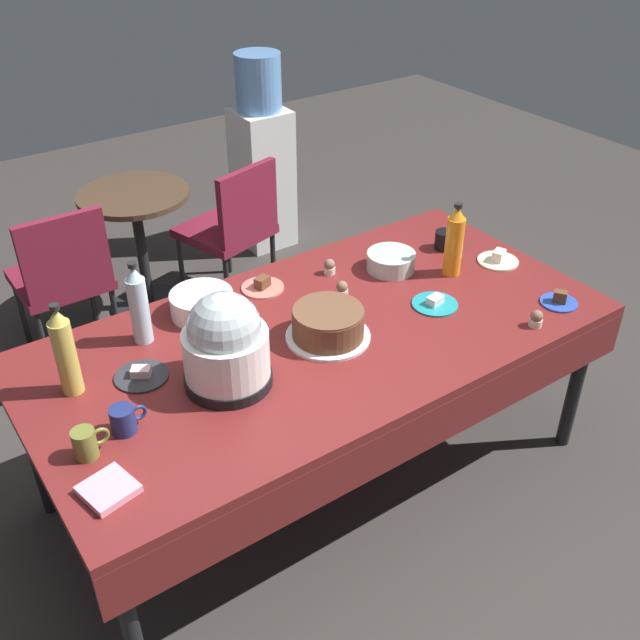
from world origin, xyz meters
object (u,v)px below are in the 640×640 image
(slow_cooker, at_px, (226,345))
(soda_bottle_ginger_ale, at_px, (65,352))
(soda_bottle_orange_juice, at_px, (454,242))
(round_cafe_table, at_px, (139,230))
(cupcake_berry, at_px, (329,267))
(glass_salad_bowl, at_px, (391,261))
(maroon_chair_right, at_px, (233,224))
(dessert_plate_coral, at_px, (263,286))
(soda_bottle_water, at_px, (139,305))
(frosted_layer_cake, at_px, (327,325))
(potluck_table, at_px, (320,344))
(cupcake_rose, at_px, (536,319))
(dessert_plate_teal, at_px, (435,303))
(coffee_mug_black, at_px, (445,240))
(coffee_mug_olive, at_px, (86,443))
(maroon_chair_left, at_px, (63,274))
(water_cooler, at_px, (262,158))
(dessert_plate_cream, at_px, (498,259))
(dessert_plate_cobalt, at_px, (559,301))
(coffee_mug_navy, at_px, (124,420))
(dessert_plate_charcoal, at_px, (142,375))
(cupcake_cocoa, at_px, (342,289))
(ceramic_snack_bowl, at_px, (202,304))

(slow_cooker, relative_size, soda_bottle_ginger_ale, 1.01)
(soda_bottle_orange_juice, xyz_separation_m, round_cafe_table, (-0.76, 1.64, -0.40))
(slow_cooker, xyz_separation_m, cupcake_berry, (0.71, 0.41, -0.13))
(glass_salad_bowl, relative_size, maroon_chair_right, 0.25)
(dessert_plate_coral, xyz_separation_m, soda_bottle_water, (-0.55, -0.06, 0.14))
(frosted_layer_cake, distance_m, soda_bottle_orange_juice, 0.72)
(slow_cooker, height_order, soda_bottle_ginger_ale, slow_cooker)
(potluck_table, xyz_separation_m, maroon_chair_right, (0.42, 1.45, -0.20))
(cupcake_rose, bearing_deg, dessert_plate_teal, 123.16)
(dessert_plate_teal, bearing_deg, soda_bottle_ginger_ale, 167.68)
(coffee_mug_black, bearing_deg, maroon_chair_right, 108.81)
(cupcake_berry, distance_m, coffee_mug_black, 0.57)
(coffee_mug_olive, bearing_deg, soda_bottle_orange_juice, 6.24)
(cupcake_rose, relative_size, round_cafe_table, 0.09)
(cupcake_berry, bearing_deg, maroon_chair_right, 82.89)
(coffee_mug_black, xyz_separation_m, maroon_chair_left, (-1.39, 1.23, -0.30))
(slow_cooker, height_order, soda_bottle_orange_juice, slow_cooker)
(soda_bottle_ginger_ale, bearing_deg, water_cooler, 44.78)
(glass_salad_bowl, distance_m, dessert_plate_cream, 0.48)
(potluck_table, distance_m, round_cafe_table, 1.69)
(dessert_plate_cobalt, bearing_deg, soda_bottle_ginger_ale, 162.18)
(glass_salad_bowl, bearing_deg, round_cafe_table, 111.18)
(cupcake_rose, height_order, coffee_mug_navy, coffee_mug_navy)
(potluck_table, relative_size, soda_bottle_ginger_ale, 6.41)
(dessert_plate_cobalt, height_order, dessert_plate_charcoal, dessert_plate_cobalt)
(dessert_plate_charcoal, height_order, round_cafe_table, dessert_plate_charcoal)
(frosted_layer_cake, relative_size, dessert_plate_teal, 1.73)
(coffee_mug_black, bearing_deg, soda_bottle_orange_juice, -125.95)
(dessert_plate_cream, relative_size, coffee_mug_black, 1.39)
(cupcake_rose, xyz_separation_m, coffee_mug_olive, (-1.65, 0.30, 0.02))
(dessert_plate_coral, xyz_separation_m, round_cafe_table, (-0.03, 1.29, -0.26))
(potluck_table, bearing_deg, soda_bottle_ginger_ale, 168.15)
(slow_cooker, height_order, cupcake_cocoa, slow_cooker)
(maroon_chair_left, bearing_deg, cupcake_cocoa, -59.34)
(coffee_mug_olive, bearing_deg, water_cooler, 48.49)
(glass_salad_bowl, height_order, round_cafe_table, glass_salad_bowl)
(cupcake_rose, height_order, soda_bottle_water, soda_bottle_water)
(dessert_plate_cream, height_order, cupcake_rose, cupcake_rose)
(dessert_plate_cobalt, distance_m, dessert_plate_cream, 0.38)
(cupcake_berry, distance_m, soda_bottle_water, 0.86)
(soda_bottle_water, distance_m, maroon_chair_right, 1.56)
(dessert_plate_cream, distance_m, dessert_plate_teal, 0.48)
(coffee_mug_black, bearing_deg, cupcake_berry, 168.65)
(soda_bottle_water, distance_m, water_cooler, 2.26)
(potluck_table, xyz_separation_m, cupcake_rose, (0.69, -0.44, 0.09))
(ceramic_snack_bowl, xyz_separation_m, water_cooler, (1.24, 1.63, -0.21))
(frosted_layer_cake, height_order, coffee_mug_black, frosted_layer_cake)
(dessert_plate_teal, bearing_deg, dessert_plate_cream, 12.68)
(soda_bottle_ginger_ale, bearing_deg, soda_bottle_water, 23.97)
(coffee_mug_navy, xyz_separation_m, water_cooler, (1.75, 2.09, -0.21))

